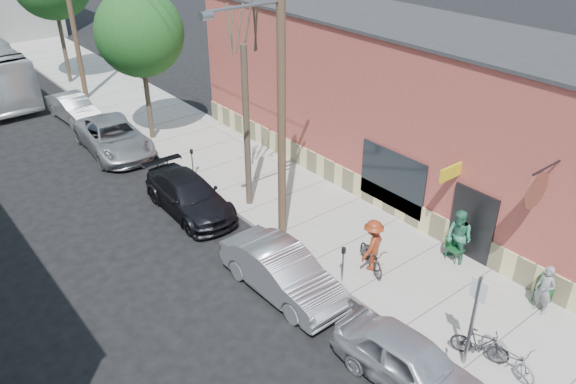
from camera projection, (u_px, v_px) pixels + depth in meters
ground at (300, 326)px, 16.09m from camera, size 120.00×120.00×0.00m
sidewalk at (218, 155)px, 25.88m from camera, size 4.50×58.00×0.15m
cafe_building at (392, 102)px, 22.81m from camera, size 6.60×20.20×6.61m
sign_post at (474, 313)px, 13.85m from camera, size 0.07×0.45×2.80m
parking_meter_near at (343, 259)px, 17.27m from camera, size 0.14×0.14×1.24m
parking_meter_far at (192, 158)px, 23.52m from camera, size 0.14×0.14×1.24m
utility_pole_near at (280, 93)px, 17.45m from camera, size 3.57×0.28×10.00m
utility_pole_far at (70, 5)px, 30.04m from camera, size 1.80×0.28×10.00m
tree_bare at (247, 129)px, 20.44m from camera, size 0.24×0.24×6.19m
tree_leafy_mid at (140, 33)px, 25.08m from camera, size 3.97×3.97×7.05m
patio_chair_a at (455, 249)px, 18.44m from camera, size 0.58×0.58×0.88m
patio_chair_b at (544, 290)px, 16.57m from camera, size 0.55×0.55×0.88m
patron_grey at (545, 290)px, 16.04m from camera, size 0.46×0.63×1.58m
patron_green at (459, 237)px, 18.11m from camera, size 0.81×0.99×1.90m
cyclist at (373, 245)px, 17.82m from camera, size 1.29×0.96×1.78m
cyclist_bike at (372, 256)px, 18.03m from camera, size 1.23×1.82×0.90m
parked_bike_a at (480, 344)px, 14.61m from camera, size 1.03×1.57×0.92m
parked_bike_b at (508, 355)px, 14.28m from camera, size 0.90×1.83×0.92m
car_0 at (410, 362)px, 13.93m from camera, size 2.04×4.30×1.42m
car_1 at (282, 272)px, 17.09m from camera, size 1.70×4.57×1.49m
car_2 at (189, 195)px, 21.35m from camera, size 2.11×4.85×1.39m
car_3 at (114, 137)px, 26.04m from camera, size 2.90×5.53×1.49m
car_4 at (73, 108)px, 29.62m from camera, size 1.70×4.15×1.34m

